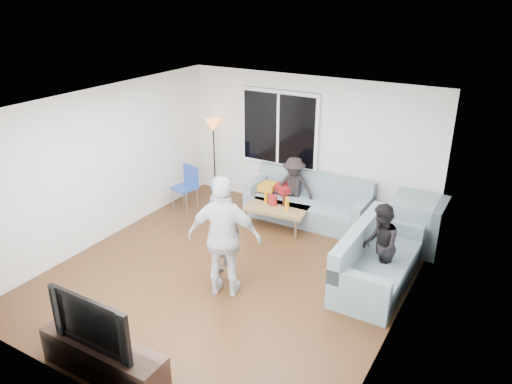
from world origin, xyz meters
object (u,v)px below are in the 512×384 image
Objects in this scene: spectator_right at (380,246)px; television at (98,319)px; tv_console at (104,358)px; sofa_right_section at (379,257)px; spectator_back at (294,187)px; side_chair at (184,188)px; floor_lamp at (214,157)px; sofa_back_section at (307,199)px; player_right at (225,238)px; player_left at (223,228)px; coffee_table at (277,217)px.

spectator_right is 1.13× the size of television.
tv_console is 1.43× the size of television.
spectator_back reaches higher than sofa_right_section.
side_chair is 1.09m from floor_lamp.
television reaches higher than tv_console.
spectator_back is (1.98, -0.26, -0.19)m from floor_lamp.
side_chair is 0.54× the size of tv_console.
sofa_back_section is 2.40m from side_chair.
sofa_right_section is 4.42m from floor_lamp.
sofa_right_section is 2.53m from spectator_back.
floor_lamp is 0.88× the size of player_right.
spectator_back is at bearing 174.40° from sofa_back_section.
player_right is at bearing 137.46° from player_left.
spectator_back is (-0.29, 2.77, -0.30)m from player_right.
tv_console is at bearing -51.67° from spectator_right.
sofa_back_section is 4.78m from tv_console.
floor_lamp reaches higher than television.
spectator_right is at bearing -163.58° from player_right.
player_left reaches higher than sofa_back_section.
tv_console is at bearing -102.66° from spectator_back.
player_left is 2.27m from spectator_right.
player_left is at bearing -53.15° from floor_lamp.
sofa_back_section is 2.44m from player_left.
television is at bearing -102.66° from spectator_back.
player_right is at bearing -96.60° from spectator_back.
player_left is 2.43m from spectator_back.
side_chair is (-4.07, 0.64, 0.01)m from sofa_right_section.
sofa_back_section is at bearing 29.37° from side_chair.
side_chair reaches higher than tv_console.
floor_lamp is at bearing -72.37° from player_right.
floor_lamp is 1.39× the size of television.
floor_lamp is (-2.28, 0.29, 0.36)m from sofa_back_section.
spectator_right is at bearing 57.79° from television.
spectator_right is at bearing -23.14° from floor_lamp.
spectator_right is at bearing 57.79° from tv_console.
floor_lamp is 1.33× the size of spectator_back.
player_left is at bearing -28.00° from side_chair.
tv_console is at bearing 62.55° from player_right.
spectator_back is 0.73× the size of tv_console.
spectator_right is 3.95m from tv_console.
coffee_table is 0.69m from spectator_back.
player_right is at bearing -90.25° from sofa_back_section.
side_chair is at bearing 116.15° from tv_console.
sofa_right_section is 3.99m from television.
spectator_right reaches higher than television.
tv_console is (0.00, -4.80, -0.37)m from spectator_back.
player_left is (2.01, -1.65, 0.39)m from side_chair.
sofa_right_section is 2.33× the size of side_chair.
player_right is (2.27, -3.03, 0.10)m from floor_lamp.
spectator_right reaches higher than side_chair.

